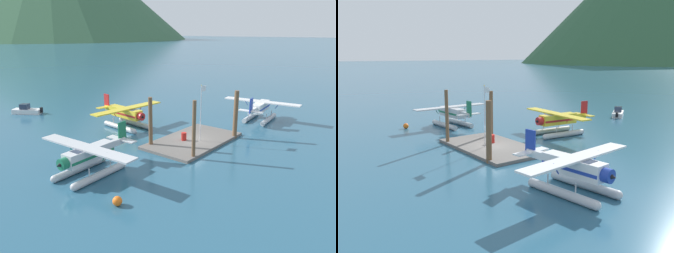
% 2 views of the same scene
% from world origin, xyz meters
% --- Properties ---
extents(ground_plane, '(1200.00, 1200.00, 0.00)m').
position_xyz_m(ground_plane, '(0.00, 0.00, 0.00)').
color(ground_plane, '#285670').
extents(dock_platform, '(11.32, 6.41, 0.30)m').
position_xyz_m(dock_platform, '(0.00, 0.00, 0.15)').
color(dock_platform, '#66605B').
rests_on(dock_platform, ground).
extents(piling_near_left, '(0.37, 0.37, 5.86)m').
position_xyz_m(piling_near_left, '(-4.23, -2.90, 2.93)').
color(piling_near_left, brown).
rests_on(piling_near_left, ground).
extents(piling_near_right, '(0.51, 0.51, 5.59)m').
position_xyz_m(piling_near_right, '(4.14, -3.00, 2.79)').
color(piling_near_right, brown).
rests_on(piling_near_right, ground).
extents(piling_far_left, '(0.43, 0.43, 5.44)m').
position_xyz_m(piling_far_left, '(-4.15, 2.69, 2.72)').
color(piling_far_left, brown).
rests_on(piling_far_left, ground).
extents(flagpole, '(0.95, 0.10, 6.25)m').
position_xyz_m(flagpole, '(0.20, -0.87, 4.18)').
color(flagpole, silver).
rests_on(flagpole, dock_platform).
extents(fuel_drum, '(0.62, 0.62, 0.88)m').
position_xyz_m(fuel_drum, '(-0.90, 0.64, 0.74)').
color(fuel_drum, '#AD1E19').
rests_on(fuel_drum, dock_platform).
extents(mooring_buoy, '(0.72, 0.72, 0.72)m').
position_xyz_m(mooring_buoy, '(-14.93, -3.61, 0.36)').
color(mooring_buoy, orange).
rests_on(mooring_buoy, ground).
extents(seaplane_silver_port_fwd, '(7.98, 10.46, 3.84)m').
position_xyz_m(seaplane_silver_port_fwd, '(-12.82, 2.09, 1.58)').
color(seaplane_silver_port_fwd, '#B7BABF').
rests_on(seaplane_silver_port_fwd, ground).
extents(seaplane_white_stbd_aft, '(7.96, 10.49, 3.84)m').
position_xyz_m(seaplane_white_stbd_aft, '(13.46, -2.09, 1.58)').
color(seaplane_white_stbd_aft, '#B7BABF').
rests_on(seaplane_white_stbd_aft, ground).
extents(seaplane_yellow_bow_centre, '(10.48, 7.97, 3.84)m').
position_xyz_m(seaplane_yellow_bow_centre, '(-0.61, 9.89, 1.58)').
color(seaplane_yellow_bow_centre, '#B7BABF').
rests_on(seaplane_yellow_bow_centre, ground).
extents(boat_white_open_north, '(3.55, 4.34, 1.50)m').
position_xyz_m(boat_white_open_north, '(-4.92, 27.12, 0.49)').
color(boat_white_open_north, silver).
rests_on(boat_white_open_north, ground).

